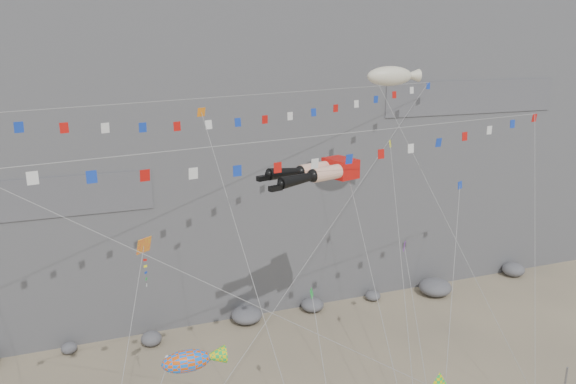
# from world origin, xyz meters

# --- Properties ---
(cliff) EXTENTS (80.00, 28.00, 50.00)m
(cliff) POSITION_xyz_m (0.00, 32.00, 25.00)
(cliff) COLOR slate
(cliff) RESTS_ON ground
(talus_boulders) EXTENTS (60.00, 3.00, 1.20)m
(talus_boulders) POSITION_xyz_m (0.00, 17.00, 0.60)
(talus_boulders) COLOR slate
(talus_boulders) RESTS_ON ground
(legs_kite) EXTENTS (6.93, 15.55, 20.81)m
(legs_kite) POSITION_xyz_m (1.76, 6.45, 15.09)
(legs_kite) COLOR red
(legs_kite) RESTS_ON ground
(flag_banner_upper) EXTENTS (34.86, 21.17, 27.72)m
(flag_banner_upper) POSITION_xyz_m (-1.24, 10.51, 19.52)
(flag_banner_upper) COLOR red
(flag_banner_upper) RESTS_ON ground
(flag_banner_lower) EXTENTS (33.94, 8.90, 21.87)m
(flag_banner_lower) POSITION_xyz_m (1.00, 2.78, 17.98)
(flag_banner_lower) COLOR red
(flag_banner_lower) RESTS_ON ground
(harlequin_kite) EXTENTS (4.81, 7.29, 14.78)m
(harlequin_kite) POSITION_xyz_m (-9.24, 3.18, 12.80)
(harlequin_kite) COLOR red
(harlequin_kite) RESTS_ON ground
(fish_windsock) EXTENTS (7.32, 4.82, 10.63)m
(fish_windsock) POSITION_xyz_m (-8.01, -0.57, 8.15)
(fish_windsock) COLOR #ED540C
(fish_windsock) RESTS_ON ground
(blimp_windsock) EXTENTS (7.99, 11.72, 23.99)m
(blimp_windsock) POSITION_xyz_m (8.12, 9.20, 20.57)
(blimp_windsock) COLOR beige
(blimp_windsock) RESTS_ON ground
(small_kite_a) EXTENTS (3.40, 13.45, 23.08)m
(small_kite_a) POSITION_xyz_m (-5.24, 6.37, 18.59)
(small_kite_a) COLOR orange
(small_kite_a) RESTS_ON ground
(small_kite_b) EXTENTS (5.03, 12.73, 16.11)m
(small_kite_b) POSITION_xyz_m (7.47, 5.21, 9.74)
(small_kite_b) COLOR purple
(small_kite_b) RESTS_ON ground
(small_kite_c) EXTENTS (1.26, 7.45, 12.20)m
(small_kite_c) POSITION_xyz_m (-1.15, 0.31, 9.88)
(small_kite_c) COLOR green
(small_kite_c) RESTS_ON ground
(small_kite_d) EXTENTS (6.00, 14.61, 22.00)m
(small_kite_d) POSITION_xyz_m (7.76, 8.01, 15.72)
(small_kite_d) COLOR #FFFB15
(small_kite_d) RESTS_ON ground
(small_kite_e) EXTENTS (7.09, 9.10, 17.76)m
(small_kite_e) POSITION_xyz_m (9.95, 3.32, 13.88)
(small_kite_e) COLOR #1438B4
(small_kite_e) RESTS_ON ground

